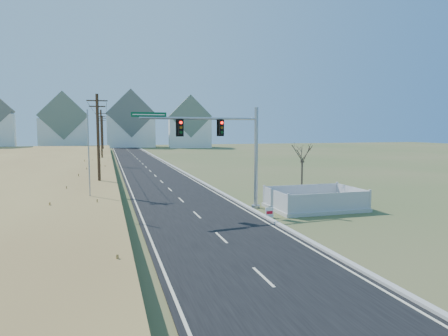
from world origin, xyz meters
TOP-DOWN VIEW (x-y plane):
  - ground at (0.00, 0.00)m, footprint 260.00×260.00m
  - road at (0.00, 50.00)m, footprint 8.00×180.00m
  - curb at (4.15, 50.00)m, footprint 0.30×180.00m
  - utility_pole_near at (-6.50, 15.00)m, footprint 1.80×0.26m
  - utility_pole_mid at (-6.50, 45.00)m, footprint 1.80×0.26m
  - utility_pole_far at (-6.50, 75.00)m, footprint 1.80×0.26m
  - condo_nnw at (-18.00, 108.00)m, footprint 14.93×11.17m
  - condo_n at (2.00, 112.00)m, footprint 15.27×10.20m
  - condo_ne at (20.00, 104.00)m, footprint 14.12×10.51m
  - traffic_signal_mast at (2.95, 5.24)m, footprint 9.40×1.20m
  - fence_enclosure at (8.89, 3.79)m, footprint 6.67×4.55m
  - open_sign at (4.50, 2.00)m, footprint 0.55×0.10m
  - flagpole at (-7.00, 6.51)m, footprint 0.33×0.33m
  - bare_tree at (9.60, 7.26)m, footprint 1.89×1.89m

SIDE VIEW (x-z plane):
  - ground at x=0.00m, z-range 0.00..0.00m
  - road at x=0.00m, z-range 0.00..0.06m
  - curb at x=4.15m, z-range 0.00..0.18m
  - fence_enclosure at x=8.89m, z-range -0.47..1.06m
  - open_sign at x=4.50m, z-range 0.02..0.70m
  - flagpole at x=-7.00m, z-range -0.73..6.50m
  - bare_tree at x=9.60m, z-range 1.53..6.54m
  - traffic_signal_mast at x=2.95m, z-range 0.83..8.33m
  - utility_pole_near at x=-6.50m, z-range 0.18..9.18m
  - utility_pole_mid at x=-6.50m, z-range 0.18..9.18m
  - utility_pole_far at x=-6.50m, z-range 0.18..9.18m
  - condo_ne at x=20.00m, z-range -1.42..15.10m
  - condo_nnw at x=-18.00m, z-range -1.58..15.45m
  - condo_n at x=2.00m, z-range -1.66..16.88m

